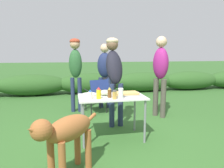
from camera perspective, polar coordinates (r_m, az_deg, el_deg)
ground_plane at (r=3.55m, az=-0.06°, el=-15.23°), size 60.00×60.00×0.00m
shrub_hedge at (r=7.29m, az=-6.19°, el=0.24°), size 14.40×0.90×0.74m
folding_table at (r=3.34m, az=-0.06°, el=-4.77°), size 1.10×0.64×0.74m
food_tray at (r=3.39m, az=4.11°, el=-2.81°), size 0.44×0.28×0.06m
plate_stack at (r=3.32m, az=-6.39°, el=-3.13°), size 0.24×0.24×0.04m
mixing_bowl at (r=3.39m, az=-1.91°, el=-2.46°), size 0.21×0.21×0.09m
paper_cup_stack at (r=3.11m, az=2.52°, el=-2.76°), size 0.08×0.08×0.17m
mayo_bottle at (r=3.11m, az=-6.23°, el=-3.05°), size 0.06×0.06×0.15m
spice_jar at (r=3.09m, az=0.72°, el=-3.10°), size 0.07×0.07×0.14m
beer_bottle at (r=3.20m, az=-0.72°, el=-2.48°), size 0.06×0.06×0.17m
mustard_bottle at (r=3.12m, az=-3.83°, el=-2.66°), size 0.07×0.07×0.18m
standing_person_in_navy_coat at (r=3.96m, az=0.61°, el=4.33°), size 0.38×0.51×1.75m
standing_person_in_dark_puffer at (r=4.93m, az=-10.39°, el=5.42°), size 0.35×0.28×1.80m
standing_person_with_beanie at (r=4.60m, az=13.68°, el=4.30°), size 0.42×0.46×1.82m
standing_person_in_red_jacket at (r=5.25m, az=-2.09°, el=4.06°), size 0.44×0.36×1.69m
dog at (r=2.42m, az=-13.05°, el=-13.38°), size 0.79×0.78×0.79m
camp_chair_green_behind_table at (r=6.20m, az=-1.70°, el=-0.30°), size 0.68×0.73×0.83m
camp_chair_near_hedge at (r=4.83m, az=-4.14°, el=-2.93°), size 0.60×0.69×0.83m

